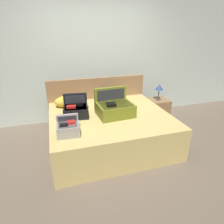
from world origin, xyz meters
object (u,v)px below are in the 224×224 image
bed (110,129)px  hard_case_medium (76,109)px  nightstand (157,110)px  duffel_bag (112,97)px  hard_case_large (115,108)px  table_lamp (159,88)px  hard_case_small (68,128)px  pillow_near_headboard (67,101)px

bed → hard_case_medium: bearing=166.7°
hard_case_medium → nightstand: (1.80, 0.48, -0.42)m
hard_case_medium → duffel_bag: bearing=36.4°
hard_case_medium → duffel_bag: size_ratio=0.84×
bed → hard_case_large: (0.07, -0.03, 0.41)m
duffel_bag → nightstand: size_ratio=1.07×
hard_case_medium → nightstand: hard_case_medium is taller
duffel_bag → hard_case_large: bearing=-103.8°
duffel_bag → table_lamp: (1.04, 0.04, 0.08)m
bed → table_lamp: table_lamp is taller
hard_case_medium → hard_case_small: size_ratio=1.38×
hard_case_small → pillow_near_headboard: hard_case_small is taller
table_lamp → hard_case_large: bearing=-151.5°
hard_case_large → table_lamp: 1.35m
hard_case_large → hard_case_medium: 0.64m
hard_case_medium → hard_case_small: (-0.18, -0.59, -0.02)m
table_lamp → hard_case_small: bearing=-151.5°
hard_case_medium → hard_case_small: bearing=-100.2°
nightstand → table_lamp: table_lamp is taller
hard_case_large → table_lamp: bearing=24.6°
duffel_bag → table_lamp: size_ratio=1.52×
bed → hard_case_large: bearing=-23.4°
hard_case_small → table_lamp: 2.26m
hard_case_small → nightstand: 2.29m
hard_case_small → pillow_near_headboard: bearing=89.0°
bed → table_lamp: size_ratio=5.77×
hard_case_large → nightstand: hard_case_large is taller
hard_case_large → duffel_bag: size_ratio=1.16×
hard_case_medium → hard_case_small: hard_case_medium is taller
hard_case_small → table_lamp: size_ratio=0.92×
duffel_bag → hard_case_medium: bearing=-150.2°
hard_case_small → pillow_near_headboard: (0.08, 1.04, 0.01)m
hard_case_medium → table_lamp: 1.87m
pillow_near_headboard → table_lamp: (1.90, 0.03, 0.09)m
pillow_near_headboard → nightstand: (1.90, 0.03, -0.42)m
nightstand → table_lamp: bearing=-90.0°
bed → duffel_bag: 0.72m
pillow_near_headboard → table_lamp: 1.91m
duffel_bag → pillow_near_headboard: size_ratio=1.13×
duffel_bag → nightstand: 1.12m
hard_case_small → table_lamp: bearing=31.7°
hard_case_medium → duffel_bag: hard_case_medium is taller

